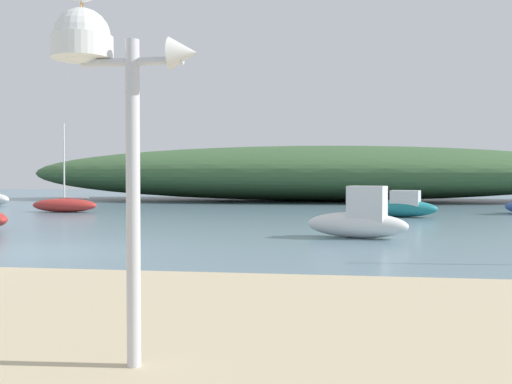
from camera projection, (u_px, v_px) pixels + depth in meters
The scene contains 6 objects.
ground_plane at pixel (56, 252), 13.89m from camera, with size 120.00×120.00×0.00m, color slate.
distant_hill at pixel (311, 173), 43.07m from camera, with size 43.19×13.83×4.03m, color #3D6038.
mast_structure at pixel (100, 71), 4.92m from camera, with size 1.26×0.52×3.05m.
motorboat_east_reach at pixel (399, 206), 25.62m from camera, with size 3.64×1.95×1.18m.
sailboat_off_point at pixel (64, 205), 29.00m from camera, with size 3.39×1.08×4.44m.
motorboat_far_right at pixel (360, 219), 16.97m from camera, with size 3.15×1.72×1.53m.
Camera 1 is at (6.72, -13.02, 1.83)m, focal length 40.67 mm.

